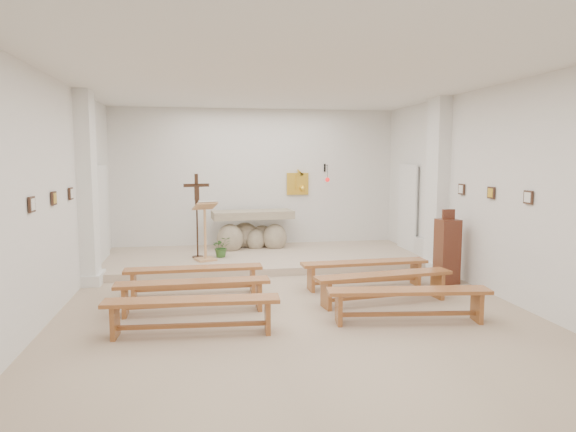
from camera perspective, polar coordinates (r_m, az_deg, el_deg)
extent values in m
cube|color=#C6AF8F|center=(8.18, 0.25, -9.90)|extent=(7.00, 10.00, 0.00)
cube|color=silver|center=(8.04, -25.08, 1.90)|extent=(0.02, 10.00, 3.50)
cube|color=silver|center=(9.13, 22.40, 2.51)|extent=(0.02, 10.00, 3.50)
cube|color=silver|center=(12.80, -3.59, 4.00)|extent=(7.00, 0.02, 3.50)
cube|color=silver|center=(7.93, 0.26, 15.07)|extent=(7.00, 10.00, 0.02)
cube|color=tan|center=(11.53, -2.74, -4.67)|extent=(6.98, 3.00, 0.15)
cube|color=white|center=(9.95, -21.37, 2.84)|extent=(0.26, 0.55, 3.50)
cube|color=white|center=(10.82, 16.25, 3.29)|extent=(0.26, 0.55, 3.50)
cube|color=yellow|center=(12.93, 1.07, 3.60)|extent=(0.55, 0.04, 0.55)
cube|color=black|center=(13.07, 4.10, 5.37)|extent=(0.04, 0.02, 0.20)
cylinder|color=black|center=(12.92, 4.26, 5.66)|extent=(0.02, 0.30, 0.02)
cylinder|color=black|center=(12.78, 4.42, 4.89)|extent=(0.01, 0.01, 0.34)
sphere|color=red|center=(12.79, 4.41, 4.04)|extent=(0.11, 0.11, 0.11)
cube|color=#3D261A|center=(7.27, -26.59, 1.16)|extent=(0.03, 0.20, 0.20)
cube|color=#3D261A|center=(8.23, -24.57, 1.81)|extent=(0.03, 0.20, 0.20)
cube|color=#3D261A|center=(9.19, -22.98, 2.32)|extent=(0.03, 0.20, 0.20)
cube|color=#3D261A|center=(8.46, 25.14, 1.89)|extent=(0.03, 0.20, 0.20)
cube|color=#3D261A|center=(9.29, 21.64, 2.42)|extent=(0.03, 0.20, 0.20)
cube|color=#3D261A|center=(10.16, 18.72, 2.84)|extent=(0.03, 0.20, 0.20)
cube|color=silver|center=(10.83, -20.61, -4.76)|extent=(0.10, 0.85, 0.52)
cube|color=silver|center=(11.65, 14.79, -3.78)|extent=(0.10, 0.85, 0.52)
ellipsoid|color=tan|center=(12.09, -6.45, -2.55)|extent=(0.62, 0.53, 0.70)
ellipsoid|color=tan|center=(12.32, -1.48, -2.42)|extent=(0.58, 0.49, 0.66)
ellipsoid|color=tan|center=(12.48, -4.80, -2.16)|extent=(0.66, 0.56, 0.62)
ellipsoid|color=tan|center=(12.54, -2.91, -2.35)|extent=(0.54, 0.46, 0.58)
ellipsoid|color=tan|center=(12.30, -3.66, -2.69)|extent=(0.45, 0.39, 0.54)
cube|color=tan|center=(12.26, -3.96, 0.16)|extent=(1.96, 0.90, 0.19)
cube|color=tan|center=(11.00, -9.15, -4.77)|extent=(0.50, 0.50, 0.04)
cylinder|color=tan|center=(10.91, -9.20, -2.06)|extent=(0.05, 0.05, 1.10)
cube|color=tan|center=(10.81, -9.21, 1.09)|extent=(0.55, 0.48, 0.18)
cube|color=silver|center=(10.77, -9.13, 1.37)|extent=(0.47, 0.39, 0.14)
cylinder|color=#331E10|center=(11.33, -9.99, -4.50)|extent=(0.24, 0.24, 0.03)
cylinder|color=#331E10|center=(11.24, -10.04, -1.83)|extent=(0.04, 0.04, 1.09)
cube|color=#331E10|center=(11.14, -10.14, 2.72)|extent=(0.08, 0.06, 0.75)
cube|color=#331E10|center=(11.14, -10.15, 3.38)|extent=(0.55, 0.15, 0.07)
cube|color=#331E10|center=(11.12, -10.11, 2.56)|extent=(0.11, 0.06, 0.32)
imported|color=#336026|center=(11.27, -7.40, -3.42)|extent=(0.47, 0.43, 0.45)
cube|color=#592E19|center=(9.90, 17.26, -3.76)|extent=(0.39, 0.39, 1.19)
cube|color=#592E19|center=(9.81, 17.40, 0.16)|extent=(0.24, 0.07, 0.19)
cube|color=#9D612D|center=(8.79, -10.41, -5.77)|extent=(2.28, 0.39, 0.05)
cube|color=#9D612D|center=(8.90, -16.78, -7.37)|extent=(0.07, 0.33, 0.44)
cube|color=#9D612D|center=(8.89, -3.97, -7.11)|extent=(0.07, 0.33, 0.44)
cube|color=#9D612D|center=(8.86, -10.36, -7.87)|extent=(1.92, 0.09, 0.05)
cube|color=#9D612D|center=(9.23, 8.51, -5.14)|extent=(2.29, 0.46, 0.05)
cube|color=#9D612D|center=(8.99, 2.56, -6.95)|extent=(0.08, 0.33, 0.44)
cube|color=#9D612D|center=(9.67, 13.99, -6.18)|extent=(0.08, 0.33, 0.44)
cube|color=#9D612D|center=(9.31, 8.48, -7.14)|extent=(1.92, 0.15, 0.05)
cube|color=#9D612D|center=(7.83, -10.50, -7.30)|extent=(2.28, 0.39, 0.05)
cube|color=#9D612D|center=(7.96, -17.66, -9.05)|extent=(0.07, 0.33, 0.44)
cube|color=#9D612D|center=(7.95, -3.26, -8.77)|extent=(0.07, 0.33, 0.44)
cube|color=#9D612D|center=(7.92, -10.45, -9.63)|extent=(1.92, 0.09, 0.05)
cube|color=#9D612D|center=(8.33, 10.63, -6.47)|extent=(2.31, 0.67, 0.05)
cube|color=#9D612D|center=(7.98, 4.26, -8.71)|extent=(0.11, 0.34, 0.44)
cube|color=#9D612D|center=(8.88, 16.27, -7.39)|extent=(0.11, 0.34, 0.44)
cube|color=#9D612D|center=(8.41, 10.58, -8.67)|extent=(1.91, 0.32, 0.05)
cube|color=#9D612D|center=(6.88, -10.62, -9.25)|extent=(2.30, 0.50, 0.05)
cube|color=#9D612D|center=(7.09, -18.68, -11.01)|extent=(0.08, 0.33, 0.44)
cube|color=#9D612D|center=(6.94, -2.29, -11.05)|extent=(0.08, 0.33, 0.44)
cube|color=#9D612D|center=(6.98, -10.56, -11.87)|extent=(1.92, 0.18, 0.05)
cube|color=#9D612D|center=(7.44, 13.27, -8.10)|extent=(2.31, 0.63, 0.05)
cube|color=#9D612D|center=(7.30, 5.65, -10.18)|extent=(0.10, 0.34, 0.44)
cube|color=#9D612D|center=(7.82, 20.27, -9.41)|extent=(0.10, 0.34, 0.44)
cube|color=#9D612D|center=(7.53, 13.20, -10.54)|extent=(1.91, 0.29, 0.05)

